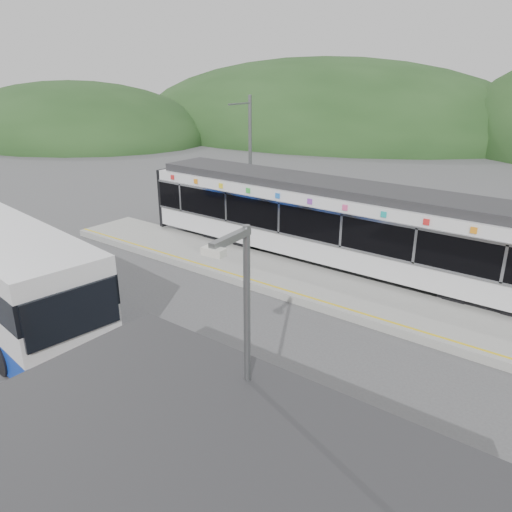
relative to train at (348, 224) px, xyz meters
The scene contains 7 objects.
ground 6.35m from the train, 92.79° to the right, with size 120.00×120.00×0.00m, color #4C4C4F.
hills 6.29m from the train, ahead, with size 146.00×149.00×26.00m.
platform 3.32m from the train, 96.19° to the right, with size 26.00×3.20×0.30m, color #9E9E99.
yellow_line 4.38m from the train, 94.18° to the right, with size 26.00×0.10×0.01m, color yellow.
train is the anchor object (origin of this frame).
catenary_mast_west 7.89m from the train, 160.63° to the left, with size 0.18×1.80×7.00m.
lamp_post 13.54m from the train, 70.41° to the right, with size 0.37×1.05×5.88m.
Camera 1 is at (9.54, -12.50, 8.20)m, focal length 35.00 mm.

